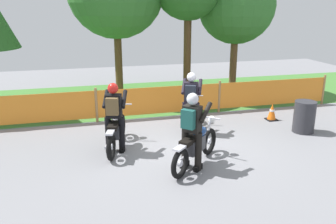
{
  "coord_description": "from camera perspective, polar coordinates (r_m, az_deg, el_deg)",
  "views": [
    {
      "loc": [
        -2.44,
        -7.88,
        3.44
      ],
      "look_at": [
        -0.37,
        0.08,
        0.9
      ],
      "focal_mm": 37.73,
      "sensor_mm": 36.0,
      "label": 1
    }
  ],
  "objects": [
    {
      "name": "grass_verge",
      "position": [
        13.52,
        -3.67,
        2.43
      ],
      "size": [
        24.0,
        5.01,
        0.01
      ],
      "primitive_type": "cube",
      "color": "#427A33",
      "rests_on": "ground"
    },
    {
      "name": "traffic_cone",
      "position": [
        11.25,
        16.45,
        0.03
      ],
      "size": [
        0.32,
        0.32,
        0.53
      ],
      "color": "black",
      "rests_on": "ground"
    },
    {
      "name": "motorcycle_trailing",
      "position": [
        7.77,
        4.54,
        -5.37
      ],
      "size": [
        1.53,
        1.5,
        0.97
      ],
      "rotation": [
        0.0,
        0.0,
        0.77
      ],
      "color": "black",
      "rests_on": "ground"
    },
    {
      "name": "motorcycle_lead",
      "position": [
        9.9,
        3.79,
        -0.56
      ],
      "size": [
        0.91,
        1.76,
        0.89
      ],
      "rotation": [
        0.0,
        0.0,
        1.15
      ],
      "color": "black",
      "rests_on": "ground"
    },
    {
      "name": "spare_drum",
      "position": [
        10.44,
        21.15,
        -0.72
      ],
      "size": [
        0.58,
        0.58,
        0.88
      ],
      "primitive_type": "cylinder",
      "color": "#2D2D33",
      "rests_on": "ground"
    },
    {
      "name": "rider_third",
      "position": [
        8.39,
        -8.72,
        -0.29
      ],
      "size": [
        0.66,
        0.76,
        1.69
      ],
      "rotation": [
        0.0,
        0.0,
        1.27
      ],
      "color": "black",
      "rests_on": "ground"
    },
    {
      "name": "ground",
      "position": [
        8.94,
        2.47,
        -5.55
      ],
      "size": [
        24.0,
        24.0,
        0.02
      ],
      "primitive_type": "cube",
      "color": "gray"
    },
    {
      "name": "barrier_fence",
      "position": [
        11.02,
        -1.23,
        1.92
      ],
      "size": [
        11.9,
        0.08,
        1.05
      ],
      "color": "#997547",
      "rests_on": "ground"
    },
    {
      "name": "rider_trailing",
      "position": [
        7.41,
        3.87,
        -2.49
      ],
      "size": [
        0.77,
        0.76,
        1.69
      ],
      "rotation": [
        0.0,
        0.0,
        0.77
      ],
      "color": "black",
      "rests_on": "ground"
    },
    {
      "name": "tree_rightmost",
      "position": [
        14.28,
        11.0,
        16.55
      ],
      "size": [
        2.95,
        2.95,
        4.85
      ],
      "color": "brown",
      "rests_on": "ground"
    },
    {
      "name": "motorcycle_third",
      "position": [
        8.75,
        -8.31,
        -2.84
      ],
      "size": [
        0.83,
        2.0,
        0.97
      ],
      "rotation": [
        0.0,
        0.0,
        1.27
      ],
      "color": "black",
      "rests_on": "ground"
    },
    {
      "name": "rider_lead",
      "position": [
        9.56,
        3.74,
        2.05
      ],
      "size": [
        0.69,
        0.78,
        1.69
      ],
      "rotation": [
        0.0,
        0.0,
        1.15
      ],
      "color": "black",
      "rests_on": "ground"
    }
  ]
}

